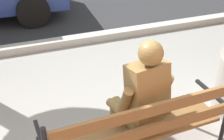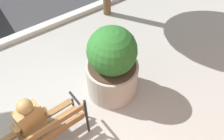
# 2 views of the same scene
# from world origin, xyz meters

# --- Properties ---
(park_bench) EXTENTS (1.82, 0.61, 0.95)m
(park_bench) POSITION_xyz_m (0.09, -0.06, 0.54)
(park_bench) COLOR brown
(park_bench) RESTS_ON ground
(bronze_statue_seated) EXTENTS (0.60, 0.84, 1.37)m
(bronze_statue_seated) POSITION_xyz_m (0.18, 0.15, 0.67)
(bronze_statue_seated) COLOR olive
(bronze_statue_seated) RESTS_ON ground
(concrete_planter) EXTENTS (0.98, 0.98, 1.53)m
(concrete_planter) POSITION_xyz_m (1.84, 0.33, 0.73)
(concrete_planter) COLOR gray
(concrete_planter) RESTS_ON ground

